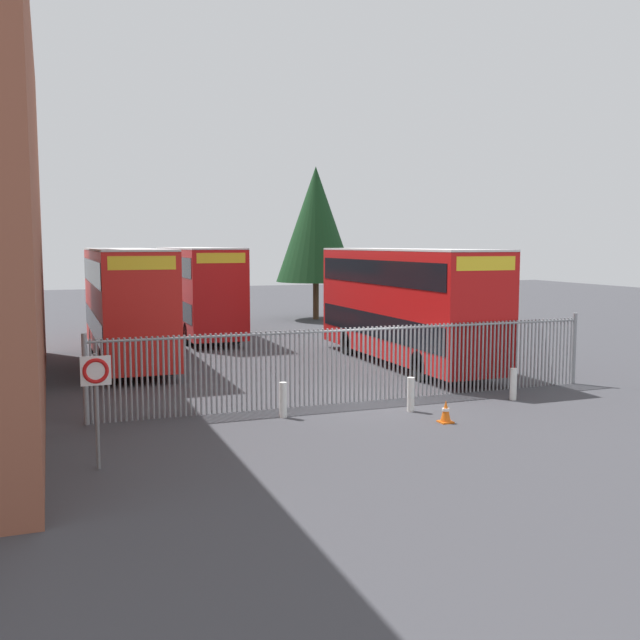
{
  "coord_description": "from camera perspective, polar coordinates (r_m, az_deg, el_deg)",
  "views": [
    {
      "loc": [
        -8.67,
        -18.96,
        4.6
      ],
      "look_at": [
        0.0,
        4.0,
        2.0
      ],
      "focal_mm": 40.39,
      "sensor_mm": 36.0,
      "label": 1
    }
  ],
  "objects": [
    {
      "name": "traffic_cone_by_gate",
      "position": [
        18.99,
        9.93,
        -7.16
      ],
      "size": [
        0.34,
        0.34,
        0.59
      ],
      "color": "orange",
      "rests_on": "ground"
    },
    {
      "name": "palisade_fence",
      "position": [
        21.04,
        3.27,
        -3.32
      ],
      "size": [
        15.47,
        0.14,
        2.35
      ],
      "color": "gray",
      "rests_on": "ground"
    },
    {
      "name": "bollard_near_left",
      "position": [
        19.24,
        -2.94,
        -6.34
      ],
      "size": [
        0.2,
        0.2,
        0.95
      ],
      "primitive_type": "cylinder",
      "color": "silver",
      "rests_on": "ground"
    },
    {
      "name": "double_decker_bus_near_gate",
      "position": [
        27.62,
        6.74,
        1.48
      ],
      "size": [
        2.54,
        10.81,
        4.42
      ],
      "color": "red",
      "rests_on": "ground"
    },
    {
      "name": "double_decker_bus_behind_fence_left",
      "position": [
        28.98,
        -15.11,
        1.53
      ],
      "size": [
        2.54,
        10.81,
        4.42
      ],
      "color": "red",
      "rests_on": "ground"
    },
    {
      "name": "tree_tall_back",
      "position": [
        43.95,
        -0.33,
        7.58
      ],
      "size": [
        4.85,
        4.85,
        9.25
      ],
      "color": "#4C3823",
      "rests_on": "ground"
    },
    {
      "name": "ground_plane",
      "position": [
        28.7,
        -2.83,
        -3.19
      ],
      "size": [
        100.0,
        100.0,
        0.0
      ],
      "primitive_type": "plane",
      "color": "#3D3D42"
    },
    {
      "name": "double_decker_bus_behind_fence_right",
      "position": [
        36.51,
        -9.69,
        2.54
      ],
      "size": [
        2.54,
        10.81,
        4.42
      ],
      "color": "red",
      "rests_on": "ground"
    },
    {
      "name": "speed_limit_sign_post",
      "position": [
        15.3,
        -17.31,
        -4.86
      ],
      "size": [
        0.6,
        0.14,
        2.4
      ],
      "color": "slate",
      "rests_on": "ground"
    },
    {
      "name": "bollard_near_right",
      "position": [
        22.09,
        15.07,
        -4.93
      ],
      "size": [
        0.2,
        0.2,
        0.95
      ],
      "primitive_type": "cylinder",
      "color": "silver",
      "rests_on": "ground"
    },
    {
      "name": "bollard_center_front",
      "position": [
        20.06,
        7.2,
        -5.87
      ],
      "size": [
        0.2,
        0.2,
        0.95
      ],
      "primitive_type": "cylinder",
      "color": "silver",
      "rests_on": "ground"
    }
  ]
}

